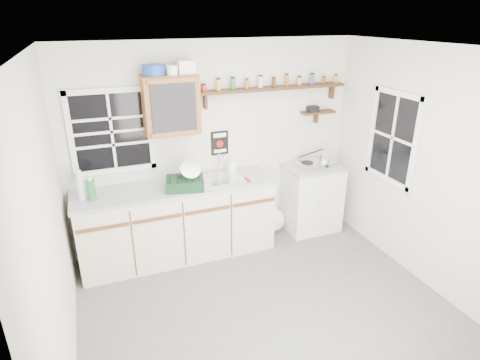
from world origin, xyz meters
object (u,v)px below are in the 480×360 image
object	(u,v)px
main_cabinet	(178,221)
right_cabinet	(311,197)
dish_rack	(186,180)
spice_shelf	(272,87)
hotplate	(316,164)
upper_cabinet	(171,105)

from	to	relation	value
main_cabinet	right_cabinet	size ratio (longest dim) A/B	2.54
main_cabinet	dish_rack	size ratio (longest dim) A/B	4.84
spice_shelf	right_cabinet	bearing A→B (deg)	-19.15
dish_rack	hotplate	size ratio (longest dim) A/B	0.90
spice_shelf	hotplate	size ratio (longest dim) A/B	3.58
main_cabinet	right_cabinet	distance (m)	1.84
spice_shelf	dish_rack	size ratio (longest dim) A/B	4.00
dish_rack	upper_cabinet	bearing A→B (deg)	116.70
spice_shelf	main_cabinet	bearing A→B (deg)	-170.66
upper_cabinet	spice_shelf	xyz separation A→B (m)	(1.26, 0.07, 0.11)
main_cabinet	spice_shelf	size ratio (longest dim) A/B	1.21
right_cabinet	dish_rack	distance (m)	1.83
upper_cabinet	dish_rack	xyz separation A→B (m)	(0.06, -0.26, -0.80)
main_cabinet	upper_cabinet	bearing A→B (deg)	76.32
hotplate	upper_cabinet	bearing A→B (deg)	168.88
dish_rack	hotplate	xyz separation A→B (m)	(1.75, 0.12, -0.08)
upper_cabinet	right_cabinet	bearing A→B (deg)	-3.76
right_cabinet	dish_rack	bearing A→B (deg)	-175.43
hotplate	main_cabinet	bearing A→B (deg)	173.40
main_cabinet	upper_cabinet	world-z (taller)	upper_cabinet
upper_cabinet	hotplate	distance (m)	2.03
main_cabinet	right_cabinet	world-z (taller)	main_cabinet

